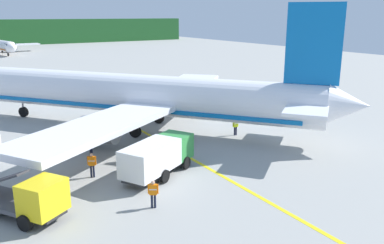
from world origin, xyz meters
name	(u,v)px	position (x,y,z in m)	size (l,w,h in m)	color
airliner_foreground	(138,95)	(31.62, 19.59, 3.39)	(29.85, 34.84, 11.90)	white
service_truck_fuel	(158,155)	(27.86, 8.18, 1.45)	(6.61, 4.97, 2.50)	#338C3F
service_truck_catering	(27,199)	(18.89, 6.51, 1.16)	(5.40, 6.73, 2.73)	yellow
crew_marshaller	(153,192)	(25.33, 3.92, 1.00)	(0.54, 0.44, 1.70)	#191E33
crew_loader_left	(236,125)	(38.37, 12.91, 0.96)	(0.63, 0.26, 1.64)	#191E33
crew_loader_right	(91,146)	(25.01, 14.24, 0.95)	(0.32, 0.62, 1.62)	#191E33
crew_supervisor	(92,163)	(23.77, 10.23, 1.05)	(0.56, 0.43, 1.77)	#191E33
apron_guide_line	(160,141)	(31.54, 15.04, 0.01)	(0.30, 60.00, 0.01)	yellow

